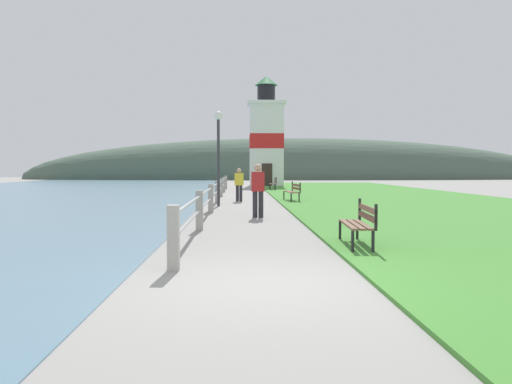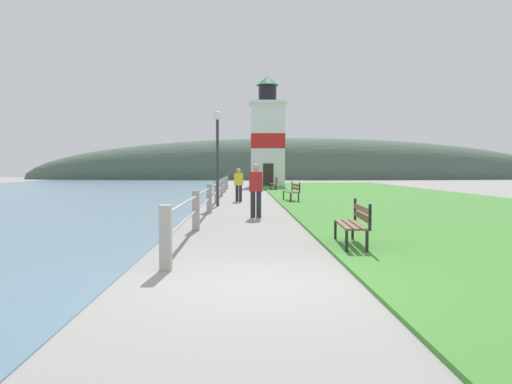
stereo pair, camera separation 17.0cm
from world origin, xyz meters
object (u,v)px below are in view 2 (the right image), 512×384
object	(u,v)px
lamp_post	(217,141)
lighthouse	(267,139)
park_bench_near	(355,221)
person_strolling	(256,188)
park_bench_midway	(293,190)
person_by_railing	(239,183)
park_bench_far	(274,183)

from	to	relation	value
lamp_post	lighthouse	bearing A→B (deg)	82.15
park_bench_near	person_strolling	distance (m)	6.48
lamp_post	park_bench_midway	bearing A→B (deg)	37.26
park_bench_near	lamp_post	xyz separation A→B (m)	(-3.27, 11.06, 2.20)
park_bench_near	park_bench_midway	xyz separation A→B (m)	(0.14, 13.65, 0.00)
park_bench_near	person_by_railing	world-z (taller)	person_by_railing
park_bench_far	lighthouse	xyz separation A→B (m)	(-0.07, 8.73, 3.68)
person_strolling	lamp_post	bearing A→B (deg)	19.97
park_bench_near	park_bench_far	bearing A→B (deg)	-86.45
park_bench_midway	person_by_railing	xyz separation A→B (m)	(-2.55, 0.30, 0.32)
person_by_railing	lamp_post	size ratio (longest dim) A/B	0.40
park_bench_far	lamp_post	distance (m)	15.52
person_by_railing	lighthouse	bearing A→B (deg)	11.98
lighthouse	park_bench_near	bearing A→B (deg)	-90.00
person_by_railing	lamp_post	bearing A→B (deg)	-177.94
park_bench_near	park_bench_midway	bearing A→B (deg)	-86.89
park_bench_near	park_bench_far	world-z (taller)	same
person_by_railing	person_strolling	bearing A→B (deg)	-156.87
park_bench_midway	person_by_railing	size ratio (longest dim) A/B	1.21
park_bench_far	person_strolling	distance (m)	19.94
park_bench_near	lamp_post	bearing A→B (deg)	-69.82
lighthouse	person_by_railing	size ratio (longest dim) A/B	6.15
park_bench_near	park_bench_far	size ratio (longest dim) A/B	0.90
park_bench_near	park_bench_midway	size ratio (longest dim) A/B	0.91
park_bench_midway	lighthouse	xyz separation A→B (m)	(-0.14, 21.13, 3.68)
lighthouse	person_strolling	world-z (taller)	lighthouse
person_by_railing	lamp_post	distance (m)	3.55
park_bench_near	person_strolling	xyz separation A→B (m)	(-1.80, 6.21, 0.40)
lighthouse	person_strolling	xyz separation A→B (m)	(-1.80, -28.57, -3.28)
lighthouse	person_by_railing	distance (m)	21.24
park_bench_near	person_by_railing	size ratio (longest dim) A/B	1.11
park_bench_midway	person_by_railing	distance (m)	2.59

